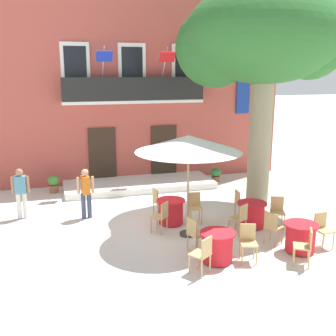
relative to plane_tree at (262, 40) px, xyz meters
The scene contains 25 objects.
ground_plane 6.57m from the plane_tree, 168.25° to the right, with size 120.00×120.00×0.00m, color silver.
building_facade 7.31m from the plane_tree, 118.37° to the left, with size 13.00×5.09×7.50m.
entrance_step_platform 7.10m from the plane_tree, 136.52° to the left, with size 5.86×2.12×0.25m, color silver.
plane_tree is the anchor object (origin of this frame).
cafe_table_near_tree 6.14m from the plane_tree, 163.80° to the right, with size 0.86×0.86×0.76m.
cafe_chair_near_tree_0 6.07m from the plane_tree, behind, with size 0.46×0.46×0.91m.
cafe_chair_near_tree_1 6.41m from the plane_tree, 157.49° to the right, with size 0.57×0.57×0.91m.
cafe_chair_near_tree_2 5.66m from the plane_tree, 158.75° to the right, with size 0.45×0.45×0.91m.
cafe_table_middle 6.95m from the plane_tree, 128.44° to the right, with size 0.86×0.86×0.76m.
cafe_chair_middle_0 6.65m from the plane_tree, 119.77° to the right, with size 0.50×0.50×0.91m.
cafe_chair_middle_1 6.67m from the plane_tree, 137.23° to the right, with size 0.51×0.51×0.91m.
cafe_chair_middle_2 7.39m from the plane_tree, 129.86° to the right, with size 0.56×0.56×0.91m.
cafe_table_front 6.38m from the plane_tree, 100.31° to the right, with size 0.86×0.86×0.76m.
cafe_chair_front_0 6.74m from the plane_tree, 102.82° to the right, with size 0.55×0.55×0.91m.
cafe_chair_front_1 6.15m from the plane_tree, 89.12° to the right, with size 0.43×0.43×0.91m.
cafe_chair_front_2 6.00m from the plane_tree, 109.81° to the right, with size 0.55×0.55×0.91m.
cafe_table_far_side 5.54m from the plane_tree, 119.84° to the right, with size 0.86×0.86×0.76m.
cafe_chair_far_side_0 5.20m from the plane_tree, 134.06° to the right, with size 0.43×0.43×0.91m.
cafe_chair_far_side_1 5.73m from the plane_tree, 125.83° to the right, with size 0.55×0.55×0.91m.
cafe_chair_far_side_2 5.39m from the plane_tree, 99.57° to the right, with size 0.52×0.52×0.91m.
cafe_umbrella 4.65m from the plane_tree, 147.92° to the right, with size 2.90×2.90×2.85m.
ground_planter_left 9.06m from the plane_tree, 152.81° to the left, with size 0.42×0.42×0.67m.
ground_planter_right 6.10m from the plane_tree, 91.73° to the left, with size 0.45×0.45×0.57m.
pedestrian_near_entrance 7.33m from the plane_tree, behind, with size 0.53×0.36×1.59m.
pedestrian_mid_plaza 8.95m from the plane_tree, behind, with size 0.53×0.24×1.60m.
Camera 1 is at (-3.07, -11.39, 4.50)m, focal length 43.50 mm.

